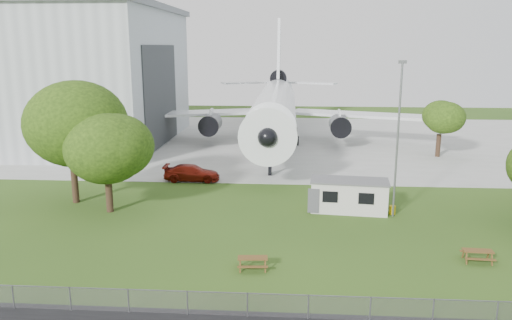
# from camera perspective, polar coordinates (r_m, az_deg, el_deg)

# --- Properties ---
(ground) EXTENTS (160.00, 160.00, 0.00)m
(ground) POSITION_cam_1_polar(r_m,az_deg,el_deg) (34.44, 3.73, -9.56)
(ground) COLOR #3E5F1D
(concrete_apron) EXTENTS (120.00, 46.00, 0.03)m
(concrete_apron) POSITION_cam_1_polar(r_m,az_deg,el_deg) (71.06, 3.85, 2.22)
(concrete_apron) COLOR #B7B7B2
(concrete_apron) RESTS_ON ground
(hangar) EXTENTS (43.00, 31.00, 18.55)m
(hangar) POSITION_cam_1_polar(r_m,az_deg,el_deg) (77.79, -25.64, 8.89)
(hangar) COLOR #B2B7BC
(hangar) RESTS_ON ground
(airliner) EXTENTS (46.36, 47.73, 17.69)m
(airliner) POSITION_cam_1_polar(r_m,az_deg,el_deg) (68.17, 2.22, 6.25)
(airliner) COLOR white
(airliner) RESTS_ON ground
(site_cabin) EXTENTS (6.87, 3.33, 2.62)m
(site_cabin) POSITION_cam_1_polar(r_m,az_deg,el_deg) (41.23, 10.61, -4.00)
(site_cabin) COLOR beige
(site_cabin) RESTS_ON ground
(picnic_west) EXTENTS (1.91, 1.63, 0.76)m
(picnic_west) POSITION_cam_1_polar(r_m,az_deg,el_deg) (30.81, -0.38, -12.35)
(picnic_west) COLOR brown
(picnic_west) RESTS_ON ground
(picnic_east) EXTENTS (1.89, 1.61, 0.76)m
(picnic_east) POSITION_cam_1_polar(r_m,az_deg,el_deg) (34.64, 23.93, -10.57)
(picnic_east) COLOR brown
(picnic_east) RESTS_ON ground
(fence) EXTENTS (58.00, 0.04, 1.30)m
(fence) POSITION_cam_1_polar(r_m,az_deg,el_deg) (25.91, 3.65, -17.60)
(fence) COLOR gray
(fence) RESTS_ON ground
(lamp_mast) EXTENTS (0.16, 0.16, 12.00)m
(lamp_mast) POSITION_cam_1_polar(r_m,az_deg,el_deg) (39.57, 15.86, 2.01)
(lamp_mast) COLOR slate
(lamp_mast) RESTS_ON ground
(tree_west_big) EXTENTS (8.97, 8.97, 10.95)m
(tree_west_big) POSITION_cam_1_polar(r_m,az_deg,el_deg) (44.40, -20.47, 3.42)
(tree_west_big) COLOR #382619
(tree_west_big) RESTS_ON ground
(tree_west_small) EXTENTS (6.90, 6.90, 9.02)m
(tree_west_small) POSITION_cam_1_polar(r_m,az_deg,el_deg) (41.09, -16.79, 1.71)
(tree_west_small) COLOR #382619
(tree_west_small) RESTS_ON ground
(tree_far_apron) EXTENTS (5.18, 5.18, 7.37)m
(tree_far_apron) POSITION_cam_1_polar(r_m,az_deg,el_deg) (63.76, 20.34, 4.54)
(tree_far_apron) COLOR #382619
(tree_far_apron) RESTS_ON ground
(car_apron_van) EXTENTS (5.55, 2.29, 1.61)m
(car_apron_van) POSITION_cam_1_polar(r_m,az_deg,el_deg) (50.06, -7.35, -1.48)
(car_apron_van) COLOR maroon
(car_apron_van) RESTS_ON ground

